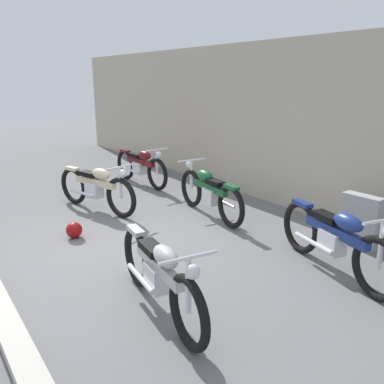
# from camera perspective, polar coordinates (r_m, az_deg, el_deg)

# --- Properties ---
(ground_plane) EXTENTS (40.00, 40.00, 0.00)m
(ground_plane) POSITION_cam_1_polar(r_m,az_deg,el_deg) (6.03, -10.40, -7.73)
(ground_plane) COLOR slate
(building_wall) EXTENTS (18.00, 0.30, 3.08)m
(building_wall) POSITION_cam_1_polar(r_m,az_deg,el_deg) (7.80, 13.86, 9.18)
(building_wall) COLOR #B2A893
(building_wall) RESTS_ON ground_plane
(stone_marker) EXTENTS (0.58, 0.23, 0.77)m
(stone_marker) POSITION_cam_1_polar(r_m,az_deg,el_deg) (6.36, 22.86, -3.78)
(stone_marker) COLOR #9E9EA3
(stone_marker) RESTS_ON ground_plane
(helmet) EXTENTS (0.25, 0.25, 0.25)m
(helmet) POSITION_cam_1_polar(r_m,az_deg,el_deg) (6.49, -16.44, -5.22)
(helmet) COLOR maroon
(helmet) RESTS_ON ground_plane
(motorcycle_green) EXTENTS (2.05, 0.57, 0.92)m
(motorcycle_green) POSITION_cam_1_polar(r_m,az_deg,el_deg) (7.12, 2.46, 0.00)
(motorcycle_green) COLOR black
(motorcycle_green) RESTS_ON ground_plane
(motorcycle_maroon) EXTENTS (2.06, 0.57, 0.92)m
(motorcycle_maroon) POSITION_cam_1_polar(r_m,az_deg,el_deg) (9.34, -7.30, 3.73)
(motorcycle_maroon) COLOR black
(motorcycle_maroon) RESTS_ON ground_plane
(motorcycle_cream) EXTENTS (2.02, 0.82, 0.94)m
(motorcycle_cream) POSITION_cam_1_polar(r_m,az_deg,el_deg) (7.61, -13.48, 0.68)
(motorcycle_cream) COLOR black
(motorcycle_cream) RESTS_ON ground_plane
(motorcycle_blue) EXTENTS (2.08, 0.74, 0.95)m
(motorcycle_blue) POSITION_cam_1_polar(r_m,az_deg,el_deg) (5.33, 19.82, -6.35)
(motorcycle_blue) COLOR black
(motorcycle_blue) RESTS_ON ground_plane
(motorcycle_silver) EXTENTS (2.03, 0.57, 0.91)m
(motorcycle_silver) POSITION_cam_1_polar(r_m,az_deg,el_deg) (4.23, -4.65, -11.63)
(motorcycle_silver) COLOR black
(motorcycle_silver) RESTS_ON ground_plane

